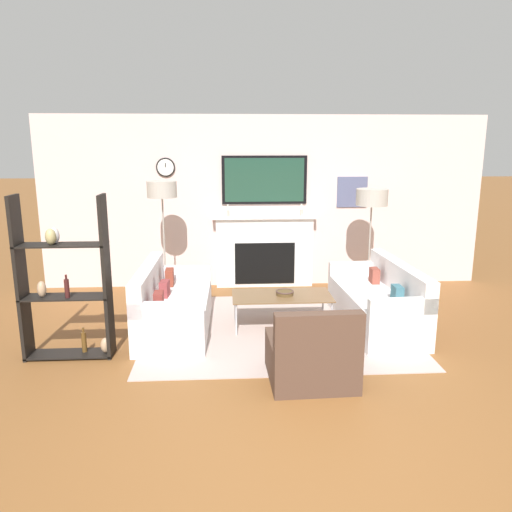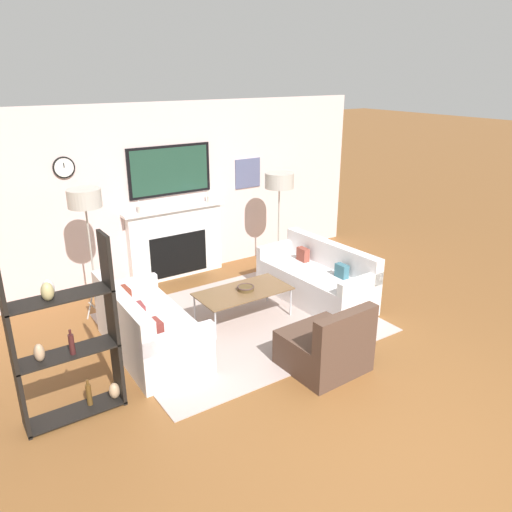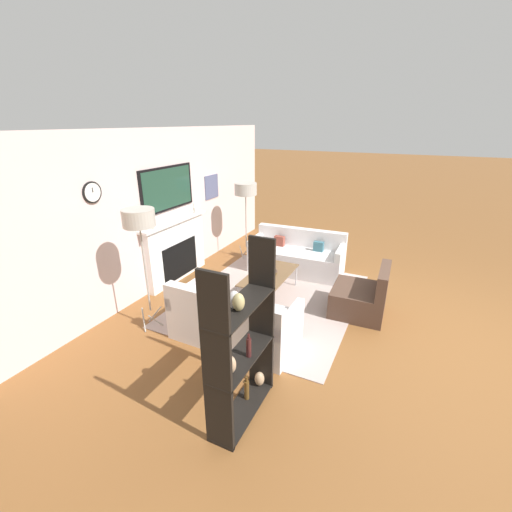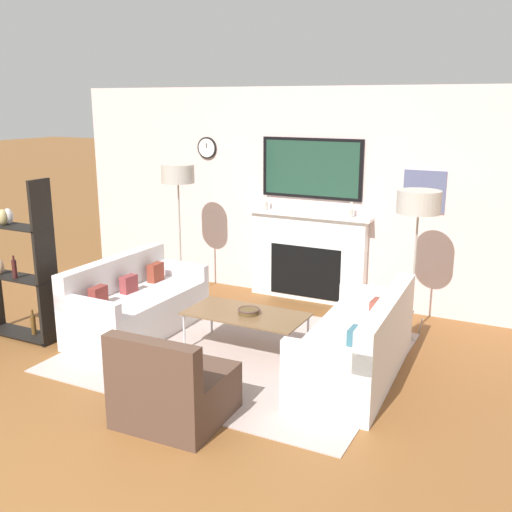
{
  "view_description": "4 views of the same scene",
  "coord_description": "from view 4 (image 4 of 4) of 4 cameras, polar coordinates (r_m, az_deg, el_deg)",
  "views": [
    {
      "loc": [
        -0.62,
        -3.15,
        2.29
      ],
      "look_at": [
        -0.24,
        2.94,
        0.89
      ],
      "focal_mm": 35.0,
      "sensor_mm": 36.0,
      "label": 1
    },
    {
      "loc": [
        -3.11,
        -2.25,
        3.13
      ],
      "look_at": [
        0.3,
        2.82,
        0.84
      ],
      "focal_mm": 35.0,
      "sensor_mm": 36.0,
      "label": 2
    },
    {
      "loc": [
        -4.7,
        0.75,
        2.79
      ],
      "look_at": [
        0.02,
        3.0,
        0.73
      ],
      "focal_mm": 24.0,
      "sensor_mm": 36.0,
      "label": 3
    },
    {
      "loc": [
        2.78,
        -2.32,
        2.53
      ],
      "look_at": [
        0.16,
        2.84,
        1.02
      ],
      "focal_mm": 42.0,
      "sensor_mm": 36.0,
      "label": 4
    }
  ],
  "objects": [
    {
      "name": "couch_right",
      "position": [
        5.71,
        9.66,
        -8.61
      ],
      "size": [
        0.84,
        1.82,
        0.81
      ],
      "color": "silver",
      "rests_on": "ground_plane"
    },
    {
      "name": "couch_left",
      "position": [
        6.86,
        -11.42,
        -4.7
      ],
      "size": [
        0.84,
        1.68,
        0.82
      ],
      "color": "silver",
      "rests_on": "ground_plane"
    },
    {
      "name": "floor_lamp_left",
      "position": [
        7.66,
        -7.45,
        7.57
      ],
      "size": [
        0.42,
        0.42,
        1.76
      ],
      "color": "#9E998E",
      "rests_on": "ground_plane"
    },
    {
      "name": "decorative_bowl",
      "position": [
        6.13,
        -0.7,
        -5.26
      ],
      "size": [
        0.23,
        0.23,
        0.06
      ],
      "color": "brown",
      "rests_on": "coffee_table"
    },
    {
      "name": "floor_lamp_right",
      "position": [
        6.49,
        15.25,
        4.83
      ],
      "size": [
        0.46,
        0.46,
        1.63
      ],
      "color": "#9E998E",
      "rests_on": "ground_plane"
    },
    {
      "name": "armchair",
      "position": [
        4.99,
        -7.91,
        -12.58
      ],
      "size": [
        0.84,
        0.81,
        0.8
      ],
      "color": "#4E372B",
      "rests_on": "ground_plane"
    },
    {
      "name": "fireplace_wall",
      "position": [
        7.69,
        5.32,
        4.77
      ],
      "size": [
        7.03,
        0.28,
        2.7
      ],
      "color": "beige",
      "rests_on": "ground_plane"
    },
    {
      "name": "shelf_unit",
      "position": [
        6.92,
        -21.9,
        -0.72
      ],
      "size": [
        0.93,
        0.28,
        1.76
      ],
      "color": "black",
      "rests_on": "ground_plane"
    },
    {
      "name": "area_rug",
      "position": [
        6.29,
        -1.86,
        -9.08
      ],
      "size": [
        3.19,
        2.67,
        0.01
      ],
      "color": "#B39F98",
      "rests_on": "ground_plane"
    },
    {
      "name": "ground_plane",
      "position": [
        4.42,
        -20.33,
        -21.33
      ],
      "size": [
        60.0,
        60.0,
        0.0
      ],
      "primitive_type": "plane",
      "color": "brown"
    },
    {
      "name": "coffee_table",
      "position": [
        6.16,
        -0.98,
        -5.67
      ],
      "size": [
        1.24,
        0.63,
        0.42
      ],
      "color": "brown",
      "rests_on": "ground_plane"
    }
  ]
}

